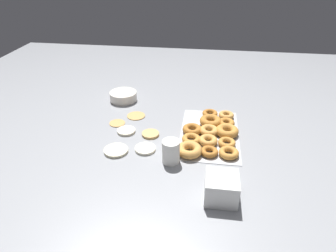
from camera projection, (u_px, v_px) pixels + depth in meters
name	position (u px, v px, depth m)	size (l,w,h in m)	color
ground_plane	(151.00, 133.00, 1.52)	(3.00, 3.00, 0.00)	gray
pancake_0	(117.00, 123.00, 1.60)	(0.08, 0.08, 0.01)	tan
pancake_1	(116.00, 150.00, 1.37)	(0.11, 0.11, 0.01)	beige
pancake_2	(151.00, 134.00, 1.50)	(0.09, 0.09, 0.01)	tan
pancake_3	(145.00, 149.00, 1.39)	(0.10, 0.10, 0.01)	silver
pancake_4	(136.00, 115.00, 1.67)	(0.10, 0.10, 0.01)	tan
pancake_5	(126.00, 131.00, 1.52)	(0.09, 0.09, 0.01)	beige
donut_tray	(210.00, 133.00, 1.48)	(0.49, 0.29, 0.04)	silver
batter_bowl	(123.00, 96.00, 1.83)	(0.16, 0.16, 0.05)	silver
container_stack	(221.00, 188.00, 1.10)	(0.12, 0.12, 0.10)	white
paper_cup	(171.00, 152.00, 1.29)	(0.08, 0.08, 0.11)	white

